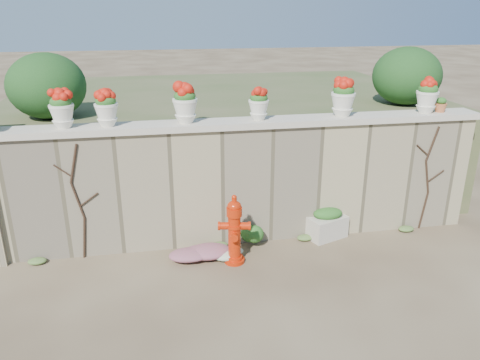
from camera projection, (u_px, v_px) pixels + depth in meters
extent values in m
plane|color=#493724|center=(270.00, 296.00, 6.57)|extent=(80.00, 80.00, 0.00)
cube|color=#9A8C67|center=(245.00, 184.00, 7.87)|extent=(8.00, 0.40, 2.00)
cube|color=beige|center=(246.00, 123.00, 7.51)|extent=(8.10, 0.52, 0.10)
cube|color=#384C23|center=(219.00, 136.00, 10.82)|extent=(9.00, 6.00, 2.00)
ellipsoid|color=#143814|center=(47.00, 86.00, 7.90)|extent=(1.30, 1.30, 1.10)
ellipsoid|color=#143814|center=(407.00, 76.00, 9.01)|extent=(1.30, 1.30, 1.10)
cylinder|color=black|center=(84.00, 238.00, 7.45)|extent=(0.12, 0.04, 0.70)
cylinder|color=black|center=(78.00, 200.00, 7.22)|extent=(0.17, 0.04, 0.61)
cylinder|color=black|center=(74.00, 164.00, 7.01)|extent=(0.18, 0.04, 0.61)
cylinder|color=black|center=(89.00, 200.00, 7.25)|extent=(0.30, 0.02, 0.22)
cylinder|color=black|center=(62.00, 171.00, 7.02)|extent=(0.25, 0.02, 0.21)
cylinder|color=black|center=(423.00, 210.00, 8.45)|extent=(0.12, 0.04, 0.70)
cylinder|color=black|center=(427.00, 177.00, 8.22)|extent=(0.17, 0.04, 0.61)
cylinder|color=black|center=(433.00, 144.00, 8.01)|extent=(0.18, 0.04, 0.61)
cylinder|color=black|center=(436.00, 176.00, 8.24)|extent=(0.30, 0.02, 0.22)
cylinder|color=black|center=(422.00, 150.00, 8.01)|extent=(0.25, 0.02, 0.21)
cylinder|color=#BC2307|center=(234.00, 260.00, 7.43)|extent=(0.32, 0.32, 0.06)
cylinder|color=#BC2307|center=(234.00, 236.00, 7.28)|extent=(0.20, 0.20, 0.71)
cylinder|color=#BC2307|center=(234.00, 226.00, 7.22)|extent=(0.24, 0.24, 0.05)
cylinder|color=#BC2307|center=(234.00, 212.00, 7.13)|extent=(0.24, 0.24, 0.14)
ellipsoid|color=#BC2307|center=(234.00, 205.00, 7.09)|extent=(0.22, 0.22, 0.16)
cylinder|color=#BC2307|center=(234.00, 199.00, 7.06)|extent=(0.08, 0.08, 0.11)
cylinder|color=#BC2307|center=(224.00, 226.00, 7.22)|extent=(0.18, 0.14, 0.11)
cylinder|color=#BC2307|center=(245.00, 226.00, 7.21)|extent=(0.18, 0.14, 0.11)
cylinder|color=#BC2307|center=(234.00, 236.00, 7.14)|extent=(0.12, 0.13, 0.10)
cube|color=beige|center=(327.00, 227.00, 8.16)|extent=(0.76, 0.59, 0.39)
ellipsoid|color=#1E5119|center=(328.00, 213.00, 8.07)|extent=(0.59, 0.47, 0.20)
ellipsoid|color=#1E5119|center=(257.00, 233.00, 7.76)|extent=(0.58, 0.52, 0.55)
ellipsoid|color=#BD257E|center=(198.00, 253.00, 7.42)|extent=(0.99, 0.66, 0.26)
ellipsoid|color=white|center=(230.00, 252.00, 7.53)|extent=(0.52, 0.41, 0.19)
ellipsoid|color=#1E5119|center=(61.00, 102.00, 6.88)|extent=(0.32, 0.32, 0.19)
ellipsoid|color=red|center=(60.00, 96.00, 6.85)|extent=(0.28, 0.28, 0.20)
ellipsoid|color=#1E5119|center=(106.00, 101.00, 6.99)|extent=(0.31, 0.31, 0.18)
ellipsoid|color=red|center=(105.00, 96.00, 6.97)|extent=(0.27, 0.27, 0.19)
ellipsoid|color=#1E5119|center=(185.00, 96.00, 7.18)|extent=(0.34, 0.34, 0.20)
ellipsoid|color=red|center=(184.00, 91.00, 7.15)|extent=(0.29, 0.29, 0.21)
ellipsoid|color=#1E5119|center=(259.00, 98.00, 7.40)|extent=(0.28, 0.28, 0.17)
ellipsoid|color=red|center=(259.00, 93.00, 7.38)|extent=(0.25, 0.25, 0.18)
ellipsoid|color=#1E5119|center=(344.00, 90.00, 7.61)|extent=(0.34, 0.34, 0.21)
ellipsoid|color=red|center=(344.00, 85.00, 7.58)|extent=(0.30, 0.30, 0.21)
ellipsoid|color=#1E5119|center=(428.00, 89.00, 7.88)|extent=(0.32, 0.32, 0.19)
ellipsoid|color=red|center=(429.00, 84.00, 7.85)|extent=(0.28, 0.28, 0.20)
ellipsoid|color=#1E5119|center=(441.00, 101.00, 8.00)|extent=(0.17, 0.17, 0.12)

